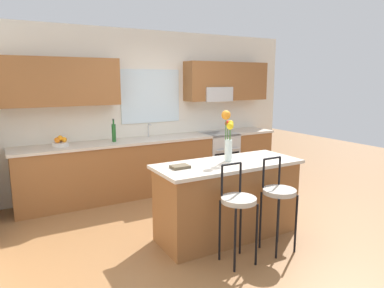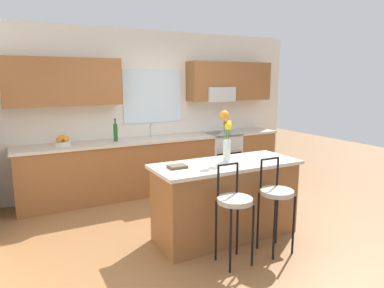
% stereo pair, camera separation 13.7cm
% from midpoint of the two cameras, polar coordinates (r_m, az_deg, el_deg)
% --- Properties ---
extents(ground_plane, '(14.00, 14.00, 0.00)m').
position_cam_midpoint_polar(ground_plane, '(4.65, 2.49, -13.33)').
color(ground_plane, olive).
extents(back_wall_assembly, '(5.60, 0.50, 2.70)m').
position_cam_midpoint_polar(back_wall_assembly, '(6.05, -7.24, 6.93)').
color(back_wall_assembly, silver).
rests_on(back_wall_assembly, ground).
extents(counter_run, '(4.56, 0.64, 0.92)m').
position_cam_midpoint_polar(counter_run, '(5.93, -6.17, -3.30)').
color(counter_run, brown).
rests_on(counter_run, ground).
extents(sink_faucet, '(0.02, 0.13, 0.23)m').
position_cam_midpoint_polar(sink_faucet, '(5.91, -7.82, 2.49)').
color(sink_faucet, '#B7BABC').
rests_on(sink_faucet, counter_run).
extents(oven_range, '(0.60, 0.64, 0.92)m').
position_cam_midpoint_polar(oven_range, '(6.46, 3.67, -2.16)').
color(oven_range, '#B7BABC').
rests_on(oven_range, ground).
extents(kitchen_island, '(1.77, 0.72, 0.92)m').
position_cam_midpoint_polar(kitchen_island, '(4.23, 4.94, -9.06)').
color(kitchen_island, brown).
rests_on(kitchen_island, ground).
extents(bar_stool_near, '(0.36, 0.36, 1.04)m').
position_cam_midpoint_polar(bar_stool_near, '(3.59, 6.52, -9.87)').
color(bar_stool_near, black).
rests_on(bar_stool_near, ground).
extents(bar_stool_middle, '(0.36, 0.36, 1.04)m').
position_cam_midpoint_polar(bar_stool_middle, '(3.92, 13.13, -8.29)').
color(bar_stool_middle, black).
rests_on(bar_stool_middle, ground).
extents(flower_vase, '(0.16, 0.13, 0.61)m').
position_cam_midpoint_polar(flower_vase, '(4.10, 5.01, 1.71)').
color(flower_vase, silver).
rests_on(flower_vase, kitchen_island).
extents(cookbook, '(0.20, 0.15, 0.03)m').
position_cam_midpoint_polar(cookbook, '(3.83, -3.02, -3.76)').
color(cookbook, brown).
rests_on(cookbook, kitchen_island).
extents(fruit_bowl_oranges, '(0.24, 0.24, 0.16)m').
position_cam_midpoint_polar(fruit_bowl_oranges, '(5.43, -21.58, 0.22)').
color(fruit_bowl_oranges, silver).
rests_on(fruit_bowl_oranges, counter_run).
extents(bottle_olive_oil, '(0.06, 0.06, 0.36)m').
position_cam_midpoint_polar(bottle_olive_oil, '(5.57, -13.46, 1.88)').
color(bottle_olive_oil, '#1E5923').
rests_on(bottle_olive_oil, counter_run).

